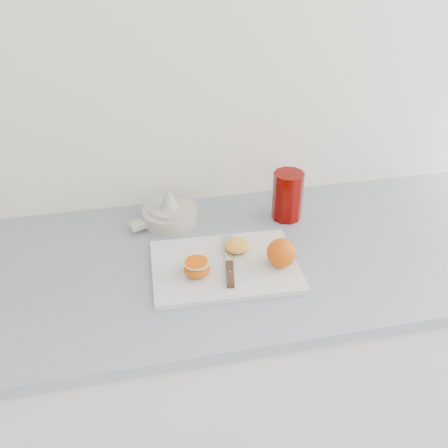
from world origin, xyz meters
name	(u,v)px	position (x,y,z in m)	size (l,w,h in m)	color
counter	(235,371)	(0.18, 1.70, 0.45)	(2.61, 0.64, 0.89)	silver
cutting_board	(225,266)	(0.14, 1.65, 0.90)	(0.35, 0.25, 0.01)	silver
whole_orange	(281,253)	(0.27, 1.62, 0.94)	(0.07, 0.07, 0.07)	#D64B0E
half_orange	(197,268)	(0.06, 1.62, 0.92)	(0.06, 0.06, 0.04)	#D64B0E
squeezed_shell	(237,245)	(0.18, 1.70, 0.92)	(0.06, 0.06, 0.03)	gold
paring_knife	(230,269)	(0.14, 1.62, 0.91)	(0.05, 0.21, 0.01)	#462518
citrus_juicer	(169,213)	(0.03, 1.89, 0.92)	(0.20, 0.16, 0.10)	beige
red_tumbler	(287,197)	(0.36, 1.84, 0.95)	(0.09, 0.09, 0.14)	#670300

